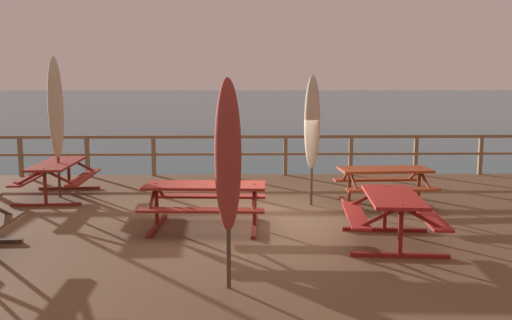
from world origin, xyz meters
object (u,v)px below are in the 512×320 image
at_px(picnic_table_back_left, 384,179).
at_px(picnic_table_mid_centre, 392,209).
at_px(patio_umbrella_tall_back_left, 312,123).
at_px(patio_umbrella_short_front, 228,156).
at_px(picnic_table_mid_left, 205,196).
at_px(picnic_table_front_right, 57,172).
at_px(patio_umbrella_short_mid, 56,108).

bearing_deg(picnic_table_back_left, picnic_table_mid_centre, -101.95).
relative_size(picnic_table_back_left, patio_umbrella_tall_back_left, 0.71).
bearing_deg(patio_umbrella_short_front, picnic_table_mid_centre, 35.98).
bearing_deg(picnic_table_mid_left, picnic_table_front_right, 142.19).
xyz_separation_m(picnic_table_mid_centre, patio_umbrella_short_front, (-2.47, -1.79, 1.06)).
relative_size(picnic_table_mid_centre, picnic_table_front_right, 0.85).
bearing_deg(patio_umbrella_tall_back_left, picnic_table_mid_centre, -71.48).
distance_m(picnic_table_mid_centre, picnic_table_mid_left, 3.10).
distance_m(picnic_table_front_right, patio_umbrella_short_mid, 1.37).
bearing_deg(picnic_table_mid_centre, patio_umbrella_tall_back_left, 108.52).
xyz_separation_m(patio_umbrella_tall_back_left, patio_umbrella_short_mid, (-5.40, 0.90, 0.26)).
xyz_separation_m(picnic_table_front_right, patio_umbrella_short_front, (3.87, -5.41, 1.04)).
xyz_separation_m(picnic_table_front_right, patio_umbrella_short_mid, (0.03, 0.01, 1.37)).
xyz_separation_m(picnic_table_back_left, patio_umbrella_short_mid, (-6.87, 0.99, 1.38)).
height_order(picnic_table_front_right, patio_umbrella_tall_back_left, patio_umbrella_tall_back_left).
relative_size(picnic_table_front_right, picnic_table_mid_left, 1.04).
distance_m(patio_umbrella_short_front, patio_umbrella_short_mid, 6.65).
bearing_deg(patio_umbrella_short_mid, patio_umbrella_tall_back_left, -9.44).
distance_m(picnic_table_back_left, patio_umbrella_short_front, 5.47).
relative_size(picnic_table_back_left, patio_umbrella_short_front, 0.74).
xyz_separation_m(picnic_table_front_right, picnic_table_mid_left, (3.40, -2.64, -0.00)).
distance_m(picnic_table_back_left, patio_umbrella_tall_back_left, 1.85).
height_order(picnic_table_back_left, picnic_table_mid_left, same).
relative_size(patio_umbrella_tall_back_left, patio_umbrella_short_front, 1.04).
relative_size(picnic_table_mid_centre, picnic_table_mid_left, 0.88).
relative_size(patio_umbrella_tall_back_left, patio_umbrella_short_mid, 0.87).
height_order(picnic_table_mid_centre, picnic_table_mid_left, same).
xyz_separation_m(picnic_table_back_left, picnic_table_mid_centre, (-0.56, -2.63, -0.00)).
height_order(picnic_table_mid_left, patio_umbrella_tall_back_left, patio_umbrella_tall_back_left).
height_order(picnic_table_mid_centre, patio_umbrella_short_mid, patio_umbrella_short_mid).
bearing_deg(picnic_table_mid_left, patio_umbrella_tall_back_left, 40.70).
height_order(picnic_table_back_left, picnic_table_front_right, same).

